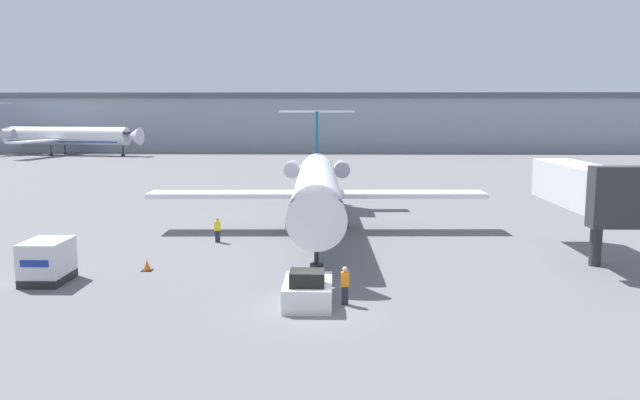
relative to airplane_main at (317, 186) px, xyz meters
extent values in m
plane|color=slate|center=(0.41, -19.60, -3.50)|extent=(600.00, 600.00, 0.00)
cube|color=#8C939E|center=(0.41, 100.40, 2.56)|extent=(180.00, 16.00, 12.12)
cube|color=#4C515B|center=(0.41, 100.40, 9.22)|extent=(180.00, 16.80, 1.20)
cylinder|color=white|center=(0.02, -0.70, 0.01)|extent=(3.87, 24.74, 3.22)
cone|color=white|center=(0.38, -14.32, 0.01)|extent=(3.29, 2.66, 3.22)
cube|color=black|center=(0.35, -13.29, 0.58)|extent=(2.76, 0.77, 0.44)
cone|color=white|center=(-0.36, 13.40, 0.01)|extent=(2.99, 3.62, 2.90)
cube|color=#0C5999|center=(0.02, -0.70, -1.03)|extent=(3.49, 22.27, 0.20)
cube|color=white|center=(7.27, 0.73, -0.71)|extent=(11.42, 2.97, 0.36)
cube|color=white|center=(-7.30, 0.34, -0.71)|extent=(11.42, 2.97, 0.36)
cylinder|color=#ADADB7|center=(2.00, 9.71, 0.42)|extent=(1.52, 2.74, 1.44)
cylinder|color=#ADADB7|center=(-2.52, 9.59, 0.42)|extent=(1.52, 2.74, 1.44)
cube|color=#0C5999|center=(-0.37, 14.11, 3.63)|extent=(0.30, 2.21, 4.01)
cube|color=white|center=(-0.37, 14.11, 5.64)|extent=(7.27, 1.99, 0.20)
cylinder|color=black|center=(0.32, -12.03, -2.55)|extent=(0.24, 0.24, 1.91)
cylinder|color=black|center=(0.32, -12.03, -3.30)|extent=(0.80, 0.80, 0.40)
cylinder|color=black|center=(-2.12, 1.08, -2.55)|extent=(0.24, 0.24, 1.91)
cylinder|color=black|center=(-2.12, 1.08, -3.30)|extent=(0.80, 0.80, 0.40)
cylinder|color=black|center=(2.06, 1.19, -2.55)|extent=(0.24, 0.24, 1.91)
cylinder|color=black|center=(2.06, 1.19, -3.30)|extent=(0.80, 0.80, 0.40)
cube|color=silver|center=(0.08, -18.39, -2.93)|extent=(2.29, 3.66, 1.14)
cube|color=black|center=(0.08, -19.19, -2.02)|extent=(1.60, 1.32, 0.70)
cube|color=black|center=(0.08, -16.63, -3.10)|extent=(2.06, 0.30, 0.68)
cube|color=#232326|center=(-14.11, -14.87, -3.28)|extent=(2.11, 2.83, 0.45)
cube|color=silver|center=(-14.11, -14.87, -2.13)|extent=(2.11, 2.83, 1.85)
cube|color=navy|center=(-14.11, -16.31, -2.13)|extent=(1.47, 0.04, 0.36)
cube|color=#232838|center=(1.84, -18.45, -3.06)|extent=(0.32, 0.20, 0.89)
cube|color=orange|center=(1.84, -18.45, -2.26)|extent=(0.40, 0.24, 0.71)
sphere|color=tan|center=(1.84, -18.45, -1.78)|extent=(0.26, 0.26, 0.26)
cube|color=#232838|center=(-6.88, -4.34, -3.08)|extent=(0.32, 0.20, 0.85)
cube|color=yellow|center=(-6.88, -4.34, -2.32)|extent=(0.40, 0.24, 0.67)
sphere|color=tan|center=(-6.88, -4.34, -1.86)|extent=(0.25, 0.25, 0.25)
cube|color=black|center=(-9.50, -12.31, -3.48)|extent=(0.59, 0.59, 0.04)
cone|color=orange|center=(-9.50, -12.31, -3.15)|extent=(0.42, 0.42, 0.62)
cylinder|color=silver|center=(-55.20, 83.22, 0.59)|extent=(28.18, 8.59, 3.73)
cone|color=silver|center=(-39.97, 80.49, 0.59)|extent=(3.59, 4.19, 3.73)
cube|color=black|center=(-41.14, 80.70, 1.25)|extent=(1.25, 3.24, 0.44)
cube|color=navy|center=(-55.20, 83.22, -0.62)|extent=(25.36, 7.73, 0.20)
cube|color=silver|center=(-55.09, 91.72, -0.25)|extent=(5.45, 13.40, 0.36)
cube|color=silver|center=(-58.05, 75.21, -0.25)|extent=(5.45, 13.40, 0.36)
cylinder|color=#ADADB7|center=(-66.27, 88.01, 1.06)|extent=(3.31, 2.50, 2.00)
cylinder|color=#ADADB7|center=(-67.24, 82.57, 1.06)|extent=(3.31, 2.50, 2.00)
cylinder|color=black|center=(-42.42, 80.93, -2.39)|extent=(0.24, 0.24, 2.23)
cylinder|color=black|center=(-42.42, 80.93, -3.30)|extent=(0.80, 0.80, 0.40)
cylinder|color=black|center=(-57.59, 81.19, -2.39)|extent=(0.24, 0.24, 2.23)
cylinder|color=black|center=(-57.59, 81.19, -3.30)|extent=(0.80, 0.80, 0.40)
cylinder|color=black|center=(-56.74, 85.96, -2.39)|extent=(0.24, 0.24, 2.23)
cylinder|color=black|center=(-56.74, 85.96, -3.30)|extent=(0.80, 0.80, 0.40)
cylinder|color=#2D2D33|center=(16.92, -10.51, -1.90)|extent=(0.70, 0.70, 3.20)
cube|color=silver|center=(16.92, -7.37, 1.00)|extent=(2.60, 10.45, 2.60)
cube|color=#2D2D33|center=(16.92, -13.20, 1.00)|extent=(3.20, 1.20, 3.38)
camera|label=1|loc=(1.30, -47.22, 5.63)|focal=35.00mm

